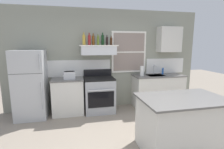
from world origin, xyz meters
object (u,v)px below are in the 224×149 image
(stove_range, at_px, (99,94))
(bottle_red_label_wine, at_px, (89,40))
(bottle_brown_stout, at_px, (111,41))
(toaster, at_px, (70,75))
(bottle_champagne_gold_foil, at_px, (84,40))
(paper_towel_roll, at_px, (142,71))
(bottle_balsamic_dark, at_px, (107,41))
(bottle_olive_oil_square, at_px, (98,41))
(refrigerator, at_px, (31,85))
(bottle_dark_green_wine, at_px, (103,40))
(bottle_amber_wine, at_px, (93,40))
(kitchen_island, at_px, (181,124))
(dish_soap_bottle, at_px, (163,71))

(stove_range, relative_size, bottle_red_label_wine, 3.65)
(stove_range, height_order, bottle_brown_stout, bottle_brown_stout)
(toaster, distance_m, bottle_champagne_gold_foil, 0.96)
(stove_range, bearing_deg, paper_towel_roll, 1.79)
(bottle_champagne_gold_foil, relative_size, paper_towel_roll, 1.14)
(stove_range, distance_m, bottle_balsamic_dark, 1.41)
(bottle_champagne_gold_foil, bearing_deg, bottle_olive_oil_square, -7.46)
(refrigerator, bearing_deg, bottle_olive_oil_square, 2.84)
(bottle_olive_oil_square, bearing_deg, bottle_dark_green_wine, 34.85)
(bottle_amber_wine, height_order, bottle_balsamic_dark, bottle_amber_wine)
(bottle_dark_green_wine, bearing_deg, kitchen_island, -65.19)
(kitchen_island, bearing_deg, bottle_olive_oil_square, 118.75)
(bottle_brown_stout, bearing_deg, toaster, -171.90)
(refrigerator, xyz_separation_m, bottle_brown_stout, (2.00, 0.17, 1.03))
(bottle_amber_wine, bearing_deg, bottle_red_label_wine, -140.72)
(toaster, height_order, bottle_balsamic_dark, bottle_balsamic_dark)
(stove_range, height_order, bottle_dark_green_wine, bottle_dark_green_wine)
(bottle_amber_wine, distance_m, bottle_dark_green_wine, 0.25)
(stove_range, bearing_deg, bottle_red_label_wine, 168.11)
(bottle_champagne_gold_foil, height_order, bottle_amber_wine, bottle_champagne_gold_foil)
(bottle_dark_green_wine, relative_size, paper_towel_roll, 1.17)
(bottle_champagne_gold_foil, distance_m, bottle_balsamic_dark, 0.58)
(dish_soap_bottle, bearing_deg, toaster, -176.73)
(bottle_olive_oil_square, distance_m, paper_towel_roll, 1.45)
(kitchen_island, bearing_deg, paper_towel_roll, 87.21)
(bottle_red_label_wine, bearing_deg, bottle_champagne_gold_foil, 156.29)
(bottle_balsamic_dark, height_order, bottle_brown_stout, bottle_balsamic_dark)
(bottle_amber_wine, height_order, bottle_dark_green_wine, bottle_dark_green_wine)
(stove_range, distance_m, bottle_dark_green_wine, 1.43)
(bottle_amber_wine, bearing_deg, stove_range, -48.97)
(bottle_champagne_gold_foil, bearing_deg, bottle_balsamic_dark, -2.11)
(bottle_champagne_gold_foil, distance_m, bottle_amber_wine, 0.24)
(bottle_red_label_wine, height_order, paper_towel_roll, bottle_red_label_wine)
(bottle_red_label_wine, bearing_deg, stove_range, -11.89)
(refrigerator, height_order, dish_soap_bottle, refrigerator)
(stove_range, relative_size, dish_soap_bottle, 6.06)
(bottle_olive_oil_square, bearing_deg, bottle_brown_stout, 13.35)
(stove_range, xyz_separation_m, bottle_brown_stout, (0.35, 0.14, 1.38))
(bottle_red_label_wine, distance_m, paper_towel_roll, 1.65)
(bottle_champagne_gold_foil, height_order, bottle_brown_stout, bottle_champagne_gold_foil)
(bottle_olive_oil_square, height_order, dish_soap_bottle, bottle_olive_oil_square)
(stove_range, xyz_separation_m, bottle_champagne_gold_foil, (-0.36, 0.10, 1.41))
(bottle_red_label_wine, bearing_deg, bottle_amber_wine, 39.28)
(refrigerator, height_order, bottle_red_label_wine, bottle_red_label_wine)
(bottle_champagne_gold_foil, bearing_deg, bottle_red_label_wine, -23.71)
(dish_soap_bottle, bearing_deg, bottle_balsamic_dark, -178.11)
(paper_towel_roll, bearing_deg, kitchen_island, -92.79)
(toaster, height_order, bottle_red_label_wine, bottle_red_label_wine)
(bottle_champagne_gold_foil, xyz_separation_m, bottle_balsamic_dark, (0.58, -0.02, -0.02))
(bottle_dark_green_wine, xyz_separation_m, bottle_brown_stout, (0.23, -0.01, -0.03))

